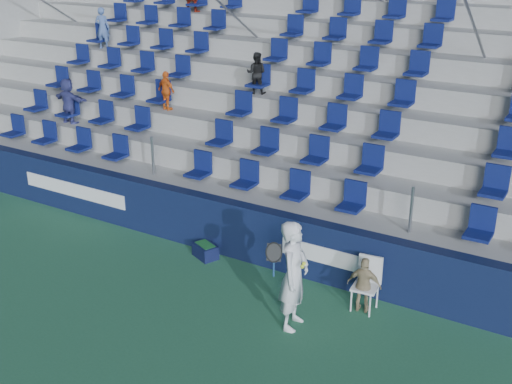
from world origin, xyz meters
TOP-DOWN VIEW (x-y plane):
  - ground at (0.00, 0.00)m, footprint 70.00×70.00m
  - sponsor_wall at (0.00, 3.15)m, footprint 24.00×0.32m
  - grandstand at (-0.01, 8.24)m, footprint 24.00×8.17m
  - tennis_player at (1.75, 1.44)m, footprint 0.69×0.77m
  - line_judge_chair at (2.61, 2.65)m, footprint 0.48×0.49m
  - line_judge at (2.61, 2.50)m, footprint 0.65×0.34m
  - ball_bin at (-1.00, 2.75)m, footprint 0.63×0.54m

SIDE VIEW (x-z plane):
  - ground at x=0.00m, z-range 0.00..0.00m
  - ball_bin at x=-1.00m, z-range 0.01..0.32m
  - line_judge at x=2.61m, z-range 0.00..1.05m
  - line_judge_chair at x=2.61m, z-range 0.07..1.06m
  - sponsor_wall at x=0.00m, z-range 0.00..1.20m
  - tennis_player at x=1.75m, z-range 0.00..1.96m
  - grandstand at x=-0.01m, z-range -1.18..5.45m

